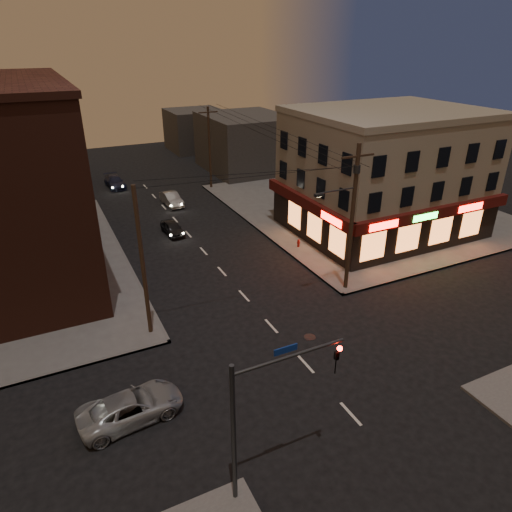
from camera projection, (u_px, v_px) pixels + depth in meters
ground at (306, 364)px, 24.60m from camera, size 120.00×120.00×0.00m
sidewalk_ne at (358, 207)px, 47.06m from camera, size 24.00×28.00×0.15m
pizza_building at (384, 172)px, 39.44m from camera, size 15.85×12.85×10.50m
bg_building_ne_a at (245, 143)px, 59.38m from camera, size 10.00×12.00×7.00m
bg_building_nw at (15, 153)px, 51.74m from camera, size 9.00×10.00×8.00m
bg_building_ne_b at (196, 130)px, 70.14m from camera, size 8.00×8.00×6.00m
utility_pole_main at (351, 212)px, 29.43m from camera, size 4.20×0.44×10.00m
utility_pole_far at (210, 148)px, 51.18m from camera, size 0.26×0.26×9.00m
utility_pole_west at (143, 264)px, 25.16m from camera, size 0.24×0.24×9.00m
traffic_signal at (260, 408)px, 16.06m from camera, size 4.49×0.32×6.47m
suv_cross at (131, 407)px, 20.86m from camera, size 4.99×2.70×1.33m
sedan_near at (172, 228)px, 40.56m from camera, size 1.60×3.52×1.17m
sedan_mid at (172, 199)px, 47.57m from camera, size 1.64×4.11×1.33m
sedan_far at (115, 182)px, 53.19m from camera, size 2.05×4.56×1.30m
fire_hydrant at (299, 243)px, 37.85m from camera, size 0.30×0.30×0.67m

